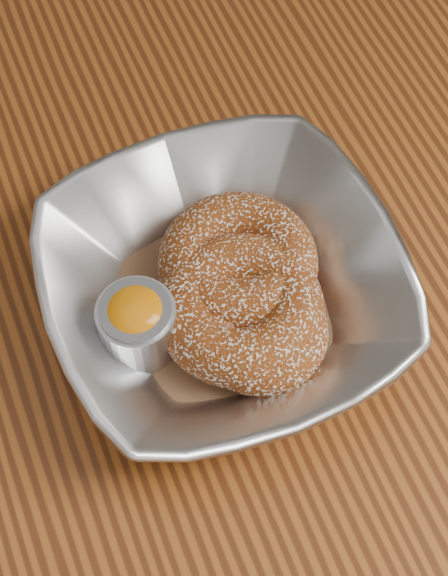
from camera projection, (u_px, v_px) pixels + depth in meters
name	position (u px, v px, depth m)	size (l,w,h in m)	color
ground_plane	(214.00, 529.00, 1.28)	(4.00, 4.00, 0.00)	#565659
table	(206.00, 328.00, 0.71)	(1.20, 0.80, 0.75)	brown
serving_bowl	(224.00, 289.00, 0.58)	(0.23, 0.23, 0.06)	silver
parchment	(224.00, 303.00, 0.60)	(0.14, 0.14, 0.00)	brown
donut_back	(238.00, 262.00, 0.59)	(0.11, 0.11, 0.04)	maroon
donut_front	(240.00, 309.00, 0.57)	(0.11, 0.11, 0.04)	maroon
donut_extra	(260.00, 332.00, 0.57)	(0.09, 0.09, 0.03)	maroon
ramekin	(138.00, 324.00, 0.56)	(0.05, 0.05, 0.05)	silver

